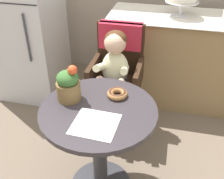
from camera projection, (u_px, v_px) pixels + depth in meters
name	position (u px, v px, depth m)	size (l,w,h in m)	color
cafe_table	(99.00, 135.00, 1.76)	(0.72, 0.72, 0.72)	#332D33
wicker_chair	(118.00, 62.00, 2.32)	(0.42, 0.45, 0.95)	#332114
seated_child	(114.00, 67.00, 2.17)	(0.27, 0.32, 0.73)	beige
paper_napkin	(95.00, 124.00, 1.53)	(0.25, 0.24, 0.00)	white
donut_front	(117.00, 93.00, 1.75)	(0.13, 0.13, 0.04)	#AD7542
flower_vase	(68.00, 85.00, 1.68)	(0.15, 0.15, 0.24)	brown
display_counter	(186.00, 60.00, 2.75)	(1.56, 0.62, 0.90)	#93754C
refrigerator	(24.00, 16.00, 2.67)	(0.64, 0.63, 1.70)	silver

